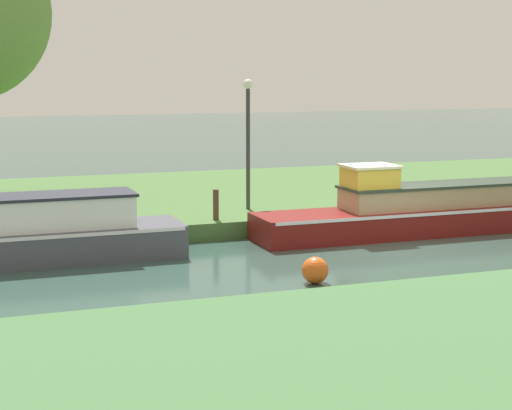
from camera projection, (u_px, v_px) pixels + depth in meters
ground_plane at (392, 247)px, 18.22m from camera, size 120.00×120.00×0.00m
riverbank_far at (274, 195)px, 24.68m from camera, size 72.00×10.00×0.40m
maroon_barge at (465, 209)px, 20.16m from camera, size 10.60×1.50×1.68m
slate_narrowboat at (6, 236)px, 16.53m from camera, size 7.25×1.55×1.36m
lamp_post at (248, 129)px, 20.57m from camera, size 0.24×0.24×3.19m
mooring_post_near at (216, 205)px, 19.28m from camera, size 0.13×0.13×0.70m
channel_buoy at (315, 270)px, 15.07m from camera, size 0.48×0.48×0.48m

